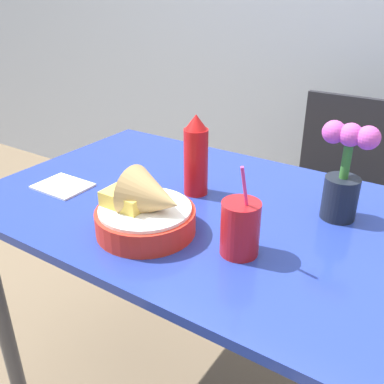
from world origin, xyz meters
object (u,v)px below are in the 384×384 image
chair_far_window (338,189)px  ketchup_bottle (196,156)px  food_basket (148,211)px  drink_cup (240,230)px  flower_vase (344,174)px

chair_far_window → ketchup_bottle: ketchup_bottle is taller
ketchup_bottle → food_basket: bearing=-84.8°
chair_far_window → food_basket: bearing=-100.4°
drink_cup → flower_vase: bearing=64.2°
food_basket → ketchup_bottle: (-0.02, 0.24, 0.05)m
food_basket → drink_cup: size_ratio=1.08×
ketchup_bottle → flower_vase: flower_vase is taller
chair_far_window → drink_cup: (0.03, -0.98, 0.31)m
food_basket → flower_vase: 0.48m
ketchup_bottle → chair_far_window: bearing=75.0°
drink_cup → ketchup_bottle: bearing=140.5°
ketchup_bottle → drink_cup: (0.24, -0.20, -0.05)m
food_basket → flower_vase: flower_vase is taller
chair_far_window → ketchup_bottle: size_ratio=3.97×
food_basket → ketchup_bottle: 0.25m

